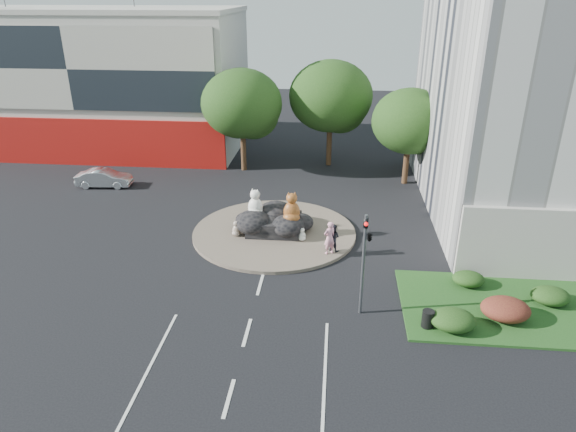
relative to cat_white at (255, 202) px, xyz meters
name	(u,v)px	position (x,y,z in m)	size (l,w,h in m)	color
ground	(247,332)	(1.16, -10.17, -1.99)	(120.00, 120.00, 0.00)	black
roundabout_island	(274,232)	(1.16, -0.17, -1.89)	(10.00, 10.00, 0.20)	brown
rock_plinth	(274,224)	(1.16, -0.17, -1.34)	(3.20, 2.60, 0.90)	black
shophouse_block	(103,80)	(-16.84, 17.75, 4.20)	(25.20, 12.30, 17.40)	#B9B4A7
grass_verge	(508,308)	(13.16, -7.17, -1.93)	(10.00, 6.00, 0.12)	#1B4717
tree_left	(243,107)	(-2.77, 11.90, 3.26)	(6.46, 6.46, 8.27)	#382314
tree_mid	(331,100)	(4.23, 13.90, 3.57)	(6.84, 6.84, 8.76)	#382314
tree_right	(411,124)	(10.23, 9.90, 2.64)	(5.70, 5.70, 7.30)	#382314
hedge_near_green	(453,320)	(10.16, -9.17, -1.42)	(2.00, 1.60, 0.90)	#1A3A12
hedge_red	(505,309)	(12.66, -8.17, -1.37)	(2.20, 1.76, 0.99)	#4E1517
hedge_mid_green	(550,296)	(15.16, -6.67, -1.46)	(1.80, 1.44, 0.81)	#1A3A12
hedge_back_green	(468,279)	(11.66, -5.37, -1.51)	(1.60, 1.28, 0.72)	#1A3A12
traffic_light	(367,244)	(6.26, -8.17, 1.63)	(0.44, 1.24, 5.00)	#595B60
street_lamp	(511,183)	(13.98, -2.17, 2.57)	(2.34, 0.22, 8.06)	#595B60
cat_white	(255,202)	(0.00, 0.00, 0.00)	(1.07, 0.92, 1.78)	white
cat_tabby	(292,207)	(2.28, -0.59, 0.06)	(1.13, 0.98, 1.89)	#A97323
kitten_calico	(236,228)	(-1.04, -0.98, -1.30)	(0.59, 0.51, 0.98)	beige
kitten_white	(302,234)	(2.96, -1.25, -1.38)	(0.49, 0.42, 0.82)	silver
pedestrian_pink	(330,238)	(4.59, -2.77, -0.82)	(0.71, 0.47, 1.94)	pink
pedestrian_dark	(333,238)	(4.79, -2.38, -0.98)	(0.78, 0.61, 1.61)	#22212A
parked_car	(104,178)	(-12.74, 6.84, -1.31)	(1.44, 4.13, 1.36)	#B5B9BE
litter_bin	(428,319)	(9.09, -9.11, -1.47)	(0.54, 0.54, 0.80)	black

